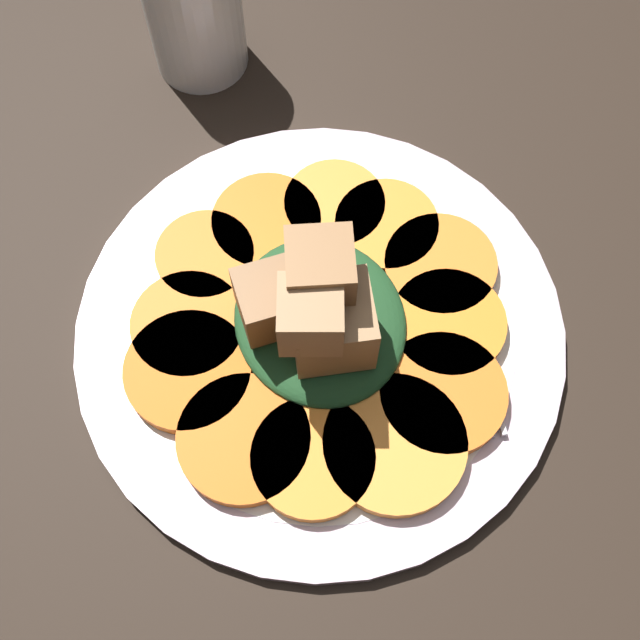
# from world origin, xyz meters

# --- Properties ---
(table_slab) EXTENTS (1.20, 1.20, 0.02)m
(table_slab) POSITION_xyz_m (0.00, 0.00, 0.01)
(table_slab) COLOR black
(table_slab) RESTS_ON ground
(plate) EXTENTS (0.29, 0.29, 0.01)m
(plate) POSITION_xyz_m (0.00, 0.00, 0.03)
(plate) COLOR silver
(plate) RESTS_ON table_slab
(carrot_slice_0) EXTENTS (0.06, 0.06, 0.01)m
(carrot_slice_0) POSITION_xyz_m (0.07, -0.04, 0.04)
(carrot_slice_0) COLOR orange
(carrot_slice_0) RESTS_ON plate
(carrot_slice_1) EXTENTS (0.07, 0.07, 0.01)m
(carrot_slice_1) POSITION_xyz_m (0.08, 0.01, 0.04)
(carrot_slice_1) COLOR orange
(carrot_slice_1) RESTS_ON plate
(carrot_slice_2) EXTENTS (0.06, 0.06, 0.01)m
(carrot_slice_2) POSITION_xyz_m (0.07, 0.05, 0.04)
(carrot_slice_2) COLOR orange
(carrot_slice_2) RESTS_ON plate
(carrot_slice_3) EXTENTS (0.07, 0.07, 0.01)m
(carrot_slice_3) POSITION_xyz_m (0.03, 0.07, 0.04)
(carrot_slice_3) COLOR orange
(carrot_slice_3) RESTS_ON plate
(carrot_slice_4) EXTENTS (0.07, 0.07, 0.01)m
(carrot_slice_4) POSITION_xyz_m (-0.00, 0.08, 0.04)
(carrot_slice_4) COLOR #D45F12
(carrot_slice_4) RESTS_ON plate
(carrot_slice_5) EXTENTS (0.07, 0.07, 0.01)m
(carrot_slice_5) POSITION_xyz_m (-0.05, 0.06, 0.04)
(carrot_slice_5) COLOR orange
(carrot_slice_5) RESTS_ON plate
(carrot_slice_6) EXTENTS (0.07, 0.07, 0.01)m
(carrot_slice_6) POSITION_xyz_m (-0.07, 0.03, 0.04)
(carrot_slice_6) COLOR orange
(carrot_slice_6) RESTS_ON plate
(carrot_slice_7) EXTENTS (0.08, 0.08, 0.01)m
(carrot_slice_7) POSITION_xyz_m (-0.08, -0.01, 0.04)
(carrot_slice_7) COLOR orange
(carrot_slice_7) RESTS_ON plate
(carrot_slice_8) EXTENTS (0.07, 0.07, 0.01)m
(carrot_slice_8) POSITION_xyz_m (-0.07, -0.05, 0.04)
(carrot_slice_8) COLOR orange
(carrot_slice_8) RESTS_ON plate
(carrot_slice_9) EXTENTS (0.07, 0.07, 0.01)m
(carrot_slice_9) POSITION_xyz_m (-0.03, -0.07, 0.04)
(carrot_slice_9) COLOR orange
(carrot_slice_9) RESTS_ON plate
(carrot_slice_10) EXTENTS (0.07, 0.07, 0.01)m
(carrot_slice_10) POSITION_xyz_m (0.01, -0.08, 0.04)
(carrot_slice_10) COLOR orange
(carrot_slice_10) RESTS_ON plate
(carrot_slice_11) EXTENTS (0.06, 0.06, 0.01)m
(carrot_slice_11) POSITION_xyz_m (0.05, -0.06, 0.04)
(carrot_slice_11) COLOR orange
(carrot_slice_11) RESTS_ON plate
(center_pile) EXTENTS (0.11, 0.10, 0.09)m
(center_pile) POSITION_xyz_m (-0.00, 0.00, 0.06)
(center_pile) COLOR #1E4723
(center_pile) RESTS_ON plate
(fork) EXTENTS (0.18, 0.05, 0.00)m
(fork) POSITION_xyz_m (-0.02, -0.08, 0.03)
(fork) COLOR silver
(fork) RESTS_ON plate
(water_glass) EXTENTS (0.06, 0.06, 0.10)m
(water_glass) POSITION_xyz_m (0.23, 0.00, 0.07)
(water_glass) COLOR silver
(water_glass) RESTS_ON table_slab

